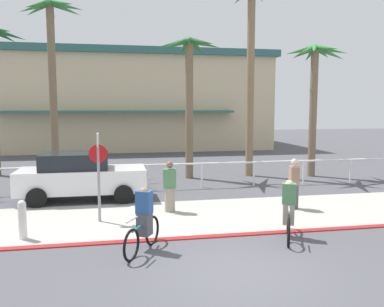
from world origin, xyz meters
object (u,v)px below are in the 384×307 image
object	(u,v)px
bollard_1	(22,219)
cyclist_black_0	(289,211)
palm_tree_3	(189,72)
palm_tree_4	(251,39)
palm_tree_5	(315,74)
car_white_1	(81,176)
cyclist_teal_1	(144,221)
pedestrian_0	(294,186)
stop_sign_bike_lane	(98,164)
palm_tree_2	(52,44)
pedestrian_1	(170,189)

from	to	relation	value
bollard_1	cyclist_black_0	xyz separation A→B (m)	(6.55, -1.12, 0.18)
palm_tree_3	cyclist_black_0	world-z (taller)	palm_tree_3
palm_tree_4	cyclist_black_0	distance (m)	11.11
palm_tree_5	palm_tree_4	bearing A→B (deg)	166.80
palm_tree_4	car_white_1	xyz separation A→B (m)	(-7.58, -3.89, -5.62)
palm_tree_5	cyclist_teal_1	distance (m)	13.05
palm_tree_4	cyclist_black_0	size ratio (longest dim) A/B	5.28
palm_tree_4	pedestrian_0	bearing A→B (deg)	-96.32
bollard_1	palm_tree_3	distance (m)	10.74
palm_tree_5	cyclist_teal_1	xyz separation A→B (m)	(-8.71, -8.79, -4.15)
stop_sign_bike_lane	car_white_1	size ratio (longest dim) A/B	0.58
stop_sign_bike_lane	palm_tree_2	world-z (taller)	palm_tree_2
palm_tree_2	car_white_1	bearing A→B (deg)	-74.20
stop_sign_bike_lane	cyclist_black_0	world-z (taller)	stop_sign_bike_lane
pedestrian_1	cyclist_teal_1	bearing A→B (deg)	-107.64
bollard_1	pedestrian_0	world-z (taller)	pedestrian_0
palm_tree_5	pedestrian_1	bearing A→B (deg)	-144.47
stop_sign_bike_lane	cyclist_black_0	distance (m)	5.38
cyclist_black_0	cyclist_teal_1	xyz separation A→B (m)	(-3.64, -0.23, 0.00)
pedestrian_1	bollard_1	bearing A→B (deg)	-153.53
palm_tree_4	pedestrian_1	size ratio (longest dim) A/B	5.54
stop_sign_bike_lane	palm_tree_2	distance (m)	10.04
pedestrian_1	palm_tree_3	bearing A→B (deg)	73.80
pedestrian_0	car_white_1	bearing A→B (deg)	158.94
pedestrian_0	pedestrian_1	xyz separation A→B (m)	(-3.98, 0.38, -0.02)
cyclist_black_0	cyclist_teal_1	world-z (taller)	same
palm_tree_5	pedestrian_1	size ratio (longest dim) A/B	3.86
palm_tree_2	palm_tree_4	world-z (taller)	palm_tree_4
palm_tree_2	cyclist_teal_1	xyz separation A→B (m)	(3.41, -11.23, -5.55)
palm_tree_2	palm_tree_3	size ratio (longest dim) A/B	1.28
pedestrian_1	stop_sign_bike_lane	bearing A→B (deg)	-161.34
palm_tree_5	pedestrian_1	world-z (taller)	palm_tree_5
bollard_1	palm_tree_3	world-z (taller)	palm_tree_3
palm_tree_2	palm_tree_4	size ratio (longest dim) A/B	0.93
bollard_1	cyclist_black_0	bearing A→B (deg)	-9.74
stop_sign_bike_lane	cyclist_black_0	size ratio (longest dim) A/B	1.51
palm_tree_2	pedestrian_0	size ratio (longest dim) A/B	5.03
pedestrian_0	pedestrian_1	size ratio (longest dim) A/B	1.02
stop_sign_bike_lane	palm_tree_3	xyz separation A→B (m)	(3.88, 6.74, 3.20)
bollard_1	pedestrian_1	size ratio (longest dim) A/B	0.62
bollard_1	palm_tree_3	bearing A→B (deg)	54.45
pedestrian_0	cyclist_teal_1	bearing A→B (deg)	-149.64
palm_tree_3	palm_tree_4	size ratio (longest dim) A/B	0.72
car_white_1	pedestrian_1	distance (m)	3.66
car_white_1	bollard_1	bearing A→B (deg)	-104.43
palm_tree_4	palm_tree_5	xyz separation A→B (m)	(2.94, -0.69, -1.64)
stop_sign_bike_lane	palm_tree_5	size ratio (longest dim) A/B	0.41
bollard_1	palm_tree_3	xyz separation A→B (m)	(5.71, 7.99, 4.37)
palm_tree_2	pedestrian_0	world-z (taller)	palm_tree_2
palm_tree_4	palm_tree_5	distance (m)	3.44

